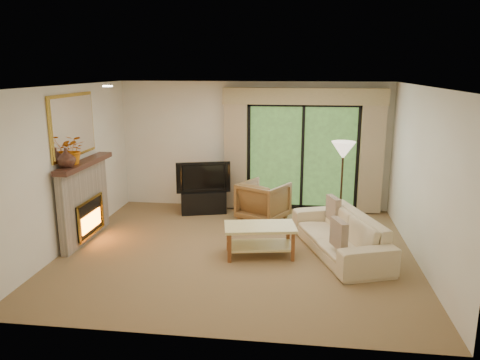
# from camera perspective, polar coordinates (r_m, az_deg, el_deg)

# --- Properties ---
(floor) EXTENTS (5.50, 5.50, 0.00)m
(floor) POSITION_cam_1_polar(r_m,az_deg,el_deg) (7.58, -0.29, -8.64)
(floor) COLOR olive
(floor) RESTS_ON ground
(ceiling) EXTENTS (5.50, 5.50, 0.00)m
(ceiling) POSITION_cam_1_polar(r_m,az_deg,el_deg) (7.03, -0.32, 11.40)
(ceiling) COLOR silver
(ceiling) RESTS_ON ground
(wall_back) EXTENTS (5.00, 0.00, 5.00)m
(wall_back) POSITION_cam_1_polar(r_m,az_deg,el_deg) (9.63, 1.68, 4.20)
(wall_back) COLOR white
(wall_back) RESTS_ON ground
(wall_front) EXTENTS (5.00, 0.00, 5.00)m
(wall_front) POSITION_cam_1_polar(r_m,az_deg,el_deg) (4.82, -4.29, -5.42)
(wall_front) COLOR white
(wall_front) RESTS_ON ground
(wall_left) EXTENTS (0.00, 5.00, 5.00)m
(wall_left) POSITION_cam_1_polar(r_m,az_deg,el_deg) (8.03, -20.15, 1.48)
(wall_left) COLOR white
(wall_left) RESTS_ON ground
(wall_right) EXTENTS (0.00, 5.00, 5.00)m
(wall_right) POSITION_cam_1_polar(r_m,az_deg,el_deg) (7.36, 21.43, 0.33)
(wall_right) COLOR white
(wall_right) RESTS_ON ground
(fireplace) EXTENTS (0.24, 1.70, 1.37)m
(fireplace) POSITION_cam_1_polar(r_m,az_deg,el_deg) (8.29, -18.45, -2.40)
(fireplace) COLOR gray
(fireplace) RESTS_ON floor
(mirror) EXTENTS (0.07, 1.45, 1.02)m
(mirror) POSITION_cam_1_polar(r_m,az_deg,el_deg) (8.09, -19.66, 6.28)
(mirror) COLOR gold
(mirror) RESTS_ON wall_left
(sliding_door) EXTENTS (2.26, 0.10, 2.16)m
(sliding_door) POSITION_cam_1_polar(r_m,az_deg,el_deg) (9.57, 7.61, 2.81)
(sliding_door) COLOR black
(sliding_door) RESTS_ON floor
(curtain_left) EXTENTS (0.45, 0.18, 2.35)m
(curtain_left) POSITION_cam_1_polar(r_m,az_deg,el_deg) (9.54, -0.52, 3.49)
(curtain_left) COLOR tan
(curtain_left) RESTS_ON floor
(curtain_right) EXTENTS (0.45, 0.18, 2.35)m
(curtain_right) POSITION_cam_1_polar(r_m,az_deg,el_deg) (9.55, 15.77, 3.00)
(curtain_right) COLOR tan
(curtain_right) RESTS_ON floor
(cornice) EXTENTS (3.20, 0.24, 0.32)m
(cornice) POSITION_cam_1_polar(r_m,az_deg,el_deg) (9.34, 7.85, 10.08)
(cornice) COLOR tan
(cornice) RESTS_ON wall_back
(media_console) EXTENTS (0.97, 0.63, 0.45)m
(media_console) POSITION_cam_1_polar(r_m,az_deg,el_deg) (9.48, -4.48, -2.66)
(media_console) COLOR black
(media_console) RESTS_ON floor
(tv) EXTENTS (1.07, 0.43, 0.62)m
(tv) POSITION_cam_1_polar(r_m,az_deg,el_deg) (9.35, -4.54, 0.47)
(tv) COLOR black
(tv) RESTS_ON media_console
(armchair) EXTENTS (1.10, 1.11, 0.75)m
(armchair) POSITION_cam_1_polar(r_m,az_deg,el_deg) (8.96, 2.86, -2.58)
(armchair) COLOR brown
(armchair) RESTS_ON floor
(sofa) EXTENTS (1.52, 2.33, 0.63)m
(sofa) POSITION_cam_1_polar(r_m,az_deg,el_deg) (7.56, 12.07, -6.44)
(sofa) COLOR beige
(sofa) RESTS_ON floor
(pillow_near) EXTENTS (0.24, 0.42, 0.41)m
(pillow_near) POSITION_cam_1_polar(r_m,az_deg,el_deg) (6.89, 11.96, -6.44)
(pillow_near) COLOR brown
(pillow_near) RESTS_ON sofa
(pillow_far) EXTENTS (0.23, 0.42, 0.40)m
(pillow_far) POSITION_cam_1_polar(r_m,az_deg,el_deg) (8.08, 11.29, -3.43)
(pillow_far) COLOR brown
(pillow_far) RESTS_ON sofa
(coffee_table) EXTENTS (1.18, 0.79, 0.49)m
(coffee_table) POSITION_cam_1_polar(r_m,az_deg,el_deg) (7.34, 2.43, -7.38)
(coffee_table) COLOR #F0D589
(coffee_table) RESTS_ON floor
(floor_lamp) EXTENTS (0.45, 0.45, 1.59)m
(floor_lamp) POSITION_cam_1_polar(r_m,az_deg,el_deg) (8.61, 12.26, -0.65)
(floor_lamp) COLOR beige
(floor_lamp) RESTS_ON floor
(vase) EXTENTS (0.34, 0.34, 0.30)m
(vase) POSITION_cam_1_polar(r_m,az_deg,el_deg) (7.65, -20.44, 2.56)
(vase) COLOR #44261C
(vase) RESTS_ON fireplace
(branches) EXTENTS (0.46, 0.41, 0.46)m
(branches) POSITION_cam_1_polar(r_m,az_deg,el_deg) (7.84, -19.70, 3.49)
(branches) COLOR #C8680C
(branches) RESTS_ON fireplace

